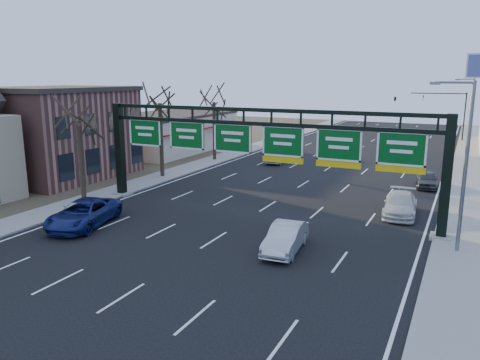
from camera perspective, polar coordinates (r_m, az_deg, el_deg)
The scene contains 19 objects.
ground at distance 25.51m, azimuth -5.42°, elevation -8.66°, with size 160.00×160.00×0.00m, color black.
sidewalk_left at distance 48.42m, azimuth -6.00°, elevation 1.55°, with size 3.00×120.00×0.12m, color gray.
sidewalk_right at distance 41.24m, azimuth 25.77°, elevation -1.56°, with size 3.00×120.00×0.12m, color gray.
dirt_strip_left at distance 55.79m, azimuth -16.69°, elevation 2.51°, with size 21.00×120.00×0.06m, color #473D2B.
lane_markings at distance 43.12m, azimuth 8.58°, elevation 0.06°, with size 21.60×120.00×0.01m, color white.
sign_gantry at distance 31.16m, azimuth 2.37°, elevation 4.07°, with size 24.60×1.20×7.20m.
brick_block at distance 46.48m, azimuth -21.33°, elevation 5.43°, with size 10.40×12.40×8.30m.
cream_strip at distance 60.24m, azimuth -8.53°, elevation 5.84°, with size 10.90×18.40×4.70m.
tree_gantry at distance 35.83m, azimuth -19.22°, elevation 8.49°, with size 3.60×3.60×8.48m.
tree_mid at distance 43.43m, azimuth -9.79°, elevation 10.55°, with size 3.60×3.60×9.24m.
tree_far at distance 51.88m, azimuth -3.21°, elevation 10.59°, with size 3.60×3.60×8.86m.
streetlight_near at distance 26.53m, azimuth 25.60°, elevation 2.37°, with size 2.15×0.22×9.00m.
streetlight_far at distance 60.35m, azimuth 26.21°, elevation 7.32°, with size 2.15×0.22×9.00m.
traffic_signal_mast at distance 75.62m, azimuth 21.15°, elevation 8.86°, with size 10.16×0.54×7.00m.
car_blue_suv at distance 30.93m, azimuth -18.52°, elevation -3.88°, with size 2.69×5.83×1.62m, color navy.
car_silver_sedan at distance 25.36m, azimuth 5.57°, elevation -7.02°, with size 1.56×4.48×1.48m, color #B0B1B5.
car_white_wagon at distance 33.47m, azimuth 18.96°, elevation -2.82°, with size 2.07×5.08×1.48m, color silver.
car_grey_far at distance 42.58m, azimuth 21.82°, elevation 0.06°, with size 1.61×4.00×1.36m, color #3A3C3E.
car_silver_distant at distance 51.30m, azimuth 4.66°, elevation 3.03°, with size 1.68×4.80×1.58m, color #A2A2A7.
Camera 1 is at (12.58, -20.22, 9.17)m, focal length 35.00 mm.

